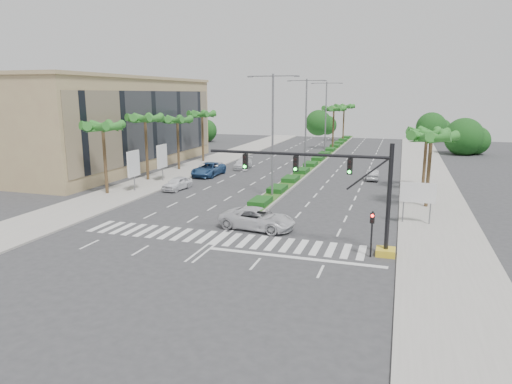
{
  "coord_description": "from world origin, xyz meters",
  "views": [
    {
      "loc": [
        12.01,
        -28.97,
        10.17
      ],
      "look_at": [
        1.94,
        2.59,
        3.0
      ],
      "focal_mm": 32.0,
      "sensor_mm": 36.0,
      "label": 1
    }
  ],
  "objects_px": {
    "car_parked_a": "(177,183)",
    "car_parked_c": "(208,169)",
    "car_parked_b": "(214,169)",
    "car_parked_d": "(243,163)",
    "car_crossing": "(258,219)",
    "car_right": "(373,175)"
  },
  "relations": [
    {
      "from": "car_parked_c",
      "to": "car_parked_d",
      "type": "distance_m",
      "value": 7.12
    },
    {
      "from": "car_parked_b",
      "to": "car_parked_d",
      "type": "distance_m",
      "value": 5.8
    },
    {
      "from": "car_parked_a",
      "to": "car_right",
      "type": "distance_m",
      "value": 23.29
    },
    {
      "from": "car_crossing",
      "to": "car_parked_c",
      "type": "bearing_deg",
      "value": 39.62
    },
    {
      "from": "car_parked_c",
      "to": "car_right",
      "type": "bearing_deg",
      "value": 10.57
    },
    {
      "from": "car_parked_a",
      "to": "car_parked_c",
      "type": "xyz_separation_m",
      "value": [
        -0.22,
        8.87,
        0.12
      ]
    },
    {
      "from": "car_parked_b",
      "to": "car_parked_c",
      "type": "height_order",
      "value": "car_parked_c"
    },
    {
      "from": "car_parked_b",
      "to": "car_parked_d",
      "type": "xyz_separation_m",
      "value": [
        2.13,
        5.4,
        -0.0
      ]
    },
    {
      "from": "car_parked_b",
      "to": "car_parked_d",
      "type": "relative_size",
      "value": 0.88
    },
    {
      "from": "car_parked_d",
      "to": "car_parked_c",
      "type": "bearing_deg",
      "value": -116.68
    },
    {
      "from": "car_parked_b",
      "to": "car_parked_d",
      "type": "height_order",
      "value": "car_parked_b"
    },
    {
      "from": "car_right",
      "to": "car_parked_c",
      "type": "bearing_deg",
      "value": 8.33
    },
    {
      "from": "car_parked_a",
      "to": "car_parked_c",
      "type": "bearing_deg",
      "value": 98.88
    },
    {
      "from": "car_parked_d",
      "to": "car_right",
      "type": "relative_size",
      "value": 1.28
    },
    {
      "from": "car_parked_c",
      "to": "car_parked_d",
      "type": "height_order",
      "value": "car_parked_c"
    },
    {
      "from": "car_crossing",
      "to": "car_right",
      "type": "height_order",
      "value": "car_crossing"
    },
    {
      "from": "car_parked_c",
      "to": "car_crossing",
      "type": "xyz_separation_m",
      "value": [
        12.84,
        -20.1,
        -0.02
      ]
    },
    {
      "from": "car_crossing",
      "to": "car_right",
      "type": "distance_m",
      "value": 24.63
    },
    {
      "from": "car_right",
      "to": "car_crossing",
      "type": "bearing_deg",
      "value": 71.65
    },
    {
      "from": "car_crossing",
      "to": "car_right",
      "type": "relative_size",
      "value": 1.5
    },
    {
      "from": "car_parked_d",
      "to": "car_right",
      "type": "height_order",
      "value": "car_parked_d"
    },
    {
      "from": "car_parked_b",
      "to": "car_parked_c",
      "type": "relative_size",
      "value": 0.74
    }
  ]
}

